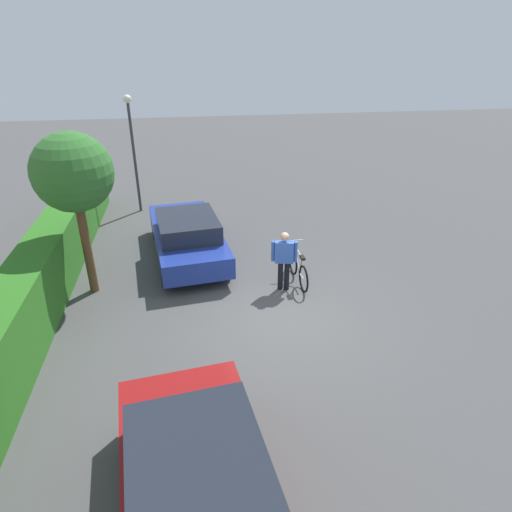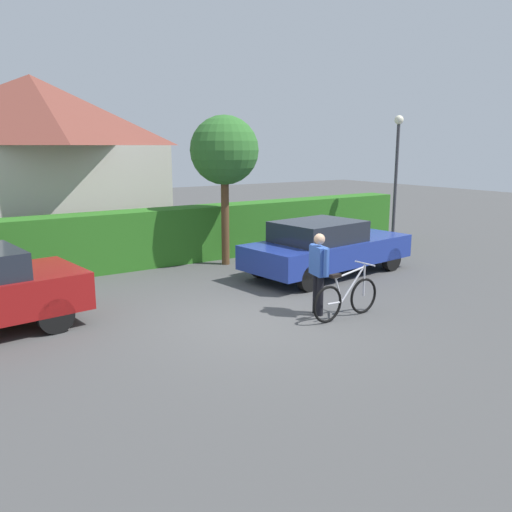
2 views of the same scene
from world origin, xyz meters
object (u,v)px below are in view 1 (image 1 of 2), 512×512
Objects in this scene: bicycle at (298,269)px; tree_kerbside at (73,174)px; parked_car_far at (187,235)px; parked_car_near at (202,506)px; person_rider at (284,257)px; street_lamp at (132,138)px.

tree_kerbside is (0.43, 5.24, 2.66)m from bicycle.
bicycle is at bearing -124.37° from parked_car_far.
parked_car_near is 2.77× the size of bicycle.
bicycle is 1.04× the size of person_rider.
tree_kerbside is at bearing 19.59° from parked_car_near.
person_rider reaches higher than parked_car_near.
tree_kerbside reaches higher than person_rider.
street_lamp is (6.22, 4.48, 2.28)m from bicycle.
parked_car_near is 6.98m from bicycle.
street_lamp reaches higher than parked_car_far.
street_lamp reaches higher than person_rider.
bicycle is (6.36, -2.83, -0.39)m from parked_car_near.
person_rider is at bearing 123.47° from bicycle.
bicycle is at bearing -56.53° from person_rider.
street_lamp is (4.29, 1.67, 1.96)m from parked_car_far.
person_rider is (-0.30, 0.46, 0.53)m from bicycle.
parked_car_near is at bearing -172.50° from street_lamp.
person_rider reaches higher than parked_car_far.
bicycle is 8.00m from street_lamp.
bicycle is at bearing -144.21° from street_lamp.
street_lamp is (6.52, 4.02, 1.76)m from person_rider.
person_rider is 7.86m from street_lamp.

